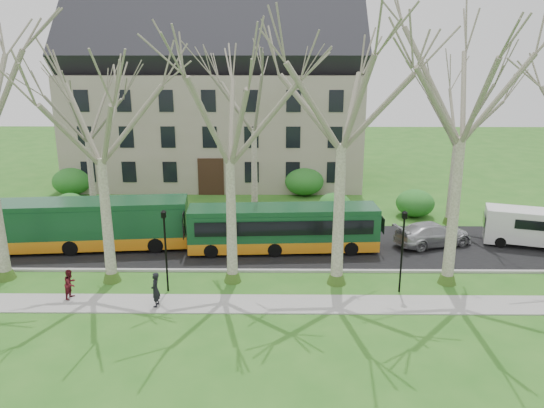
% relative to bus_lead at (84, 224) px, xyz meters
% --- Properties ---
extents(ground, '(120.00, 120.00, 0.00)m').
position_rel_bus_lead_xyz_m(ground, '(12.33, -4.99, -1.65)').
color(ground, '#29641C').
rests_on(ground, ground).
extents(sidewalk, '(70.00, 2.00, 0.06)m').
position_rel_bus_lead_xyz_m(sidewalk, '(12.33, -7.49, -1.62)').
color(sidewalk, gray).
rests_on(sidewalk, ground).
extents(road, '(80.00, 8.00, 0.06)m').
position_rel_bus_lead_xyz_m(road, '(12.33, 0.51, -1.62)').
color(road, black).
rests_on(road, ground).
extents(curb, '(80.00, 0.25, 0.14)m').
position_rel_bus_lead_xyz_m(curb, '(12.33, -3.49, -1.58)').
color(curb, '#A5A39E').
rests_on(curb, ground).
extents(building, '(26.50, 12.20, 16.00)m').
position_rel_bus_lead_xyz_m(building, '(6.33, 19.01, 6.42)').
color(building, gray).
rests_on(building, ground).
extents(tree_row_verge, '(49.00, 7.00, 14.00)m').
position_rel_bus_lead_xyz_m(tree_row_verge, '(12.33, -4.69, 5.35)').
color(tree_row_verge, gray).
rests_on(tree_row_verge, ground).
extents(tree_row_far, '(33.00, 7.00, 12.00)m').
position_rel_bus_lead_xyz_m(tree_row_far, '(10.99, 6.01, 4.35)').
color(tree_row_far, gray).
rests_on(tree_row_far, ground).
extents(lamp_row, '(36.22, 0.22, 4.30)m').
position_rel_bus_lead_xyz_m(lamp_row, '(12.33, -5.99, 0.93)').
color(lamp_row, black).
rests_on(lamp_row, ground).
extents(hedges, '(30.60, 8.60, 2.00)m').
position_rel_bus_lead_xyz_m(hedges, '(7.66, 9.01, -0.65)').
color(hedges, '#1C6326').
rests_on(hedges, ground).
extents(bus_lead, '(12.88, 3.91, 3.17)m').
position_rel_bus_lead_xyz_m(bus_lead, '(0.00, 0.00, 0.00)').
color(bus_lead, '#124223').
rests_on(bus_lead, road).
extents(bus_follow, '(11.67, 3.06, 2.89)m').
position_rel_bus_lead_xyz_m(bus_follow, '(12.37, -0.22, -0.14)').
color(bus_follow, '#124223').
rests_on(bus_follow, road).
extents(sedan, '(5.46, 3.58, 1.47)m').
position_rel_bus_lead_xyz_m(sedan, '(21.92, 0.77, -0.85)').
color(sedan, '#ADADB2').
rests_on(sedan, road).
extents(van_a, '(5.72, 3.49, 2.35)m').
position_rel_bus_lead_xyz_m(van_a, '(27.98, 0.69, -0.41)').
color(van_a, silver).
rests_on(van_a, road).
extents(pedestrian_a, '(0.44, 0.65, 1.73)m').
position_rel_bus_lead_xyz_m(pedestrian_a, '(6.11, -7.79, -0.72)').
color(pedestrian_a, black).
rests_on(pedestrian_a, sidewalk).
extents(pedestrian_b, '(0.71, 0.84, 1.52)m').
position_rel_bus_lead_xyz_m(pedestrian_b, '(1.66, -6.95, -0.83)').
color(pedestrian_b, '#54131B').
rests_on(pedestrian_b, sidewalk).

